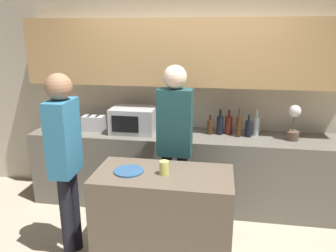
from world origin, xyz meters
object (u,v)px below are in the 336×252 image
at_px(bottle_0, 210,127).
at_px(bottle_1, 220,125).
at_px(person_center, 175,135).
at_px(bottle_4, 248,128).
at_px(bottle_3, 239,126).
at_px(potted_plant, 294,123).
at_px(toaster, 94,123).
at_px(plate_on_island, 129,171).
at_px(person_left, 65,152).
at_px(bottle_5, 256,126).
at_px(microwave, 134,120).
at_px(bottle_2, 229,125).
at_px(cup_0, 164,168).

bearing_deg(bottle_0, bottle_1, 4.68).
bearing_deg(person_center, bottle_4, -140.90).
bearing_deg(bottle_3, potted_plant, -2.64).
relative_size(toaster, bottle_0, 1.11).
bearing_deg(bottle_1, bottle_4, -6.56).
bearing_deg(bottle_1, potted_plant, -5.67).
bearing_deg(plate_on_island, person_left, -179.17).
relative_size(bottle_0, bottle_5, 0.78).
height_order(bottle_3, bottle_5, bottle_3).
bearing_deg(microwave, bottle_3, 1.34).
height_order(bottle_2, bottle_5, bottle_5).
height_order(bottle_5, person_center, person_center).
bearing_deg(bottle_1, person_left, -137.98).
bearing_deg(bottle_2, bottle_3, -36.89).
bearing_deg(toaster, plate_on_island, -56.03).
height_order(bottle_3, plate_on_island, bottle_3).
relative_size(microwave, plate_on_island, 2.00).
bearing_deg(person_left, bottle_4, 123.44).
height_order(microwave, bottle_5, same).
distance_m(cup_0, person_left, 0.89).
distance_m(bottle_1, person_left, 1.80).
bearing_deg(person_center, bottle_3, -137.23).
bearing_deg(bottle_2, bottle_0, -169.47).
relative_size(bottle_2, person_center, 0.17).
xyz_separation_m(microwave, bottle_2, (1.12, 0.11, -0.04)).
relative_size(toaster, bottle_3, 0.79).
distance_m(microwave, potted_plant, 1.81).
height_order(bottle_4, person_center, person_center).
distance_m(bottle_2, cup_0, 1.35).
bearing_deg(potted_plant, cup_0, -138.16).
distance_m(bottle_3, person_left, 1.93).
bearing_deg(potted_plant, bottle_4, 174.93).
relative_size(potted_plant, bottle_0, 1.69).
xyz_separation_m(microwave, toaster, (-0.50, 0.00, -0.06)).
relative_size(bottle_3, person_center, 0.19).
xyz_separation_m(toaster, bottle_1, (1.52, 0.08, 0.02)).
xyz_separation_m(microwave, potted_plant, (1.81, 0.00, 0.05)).
height_order(bottle_1, bottle_3, bottle_3).
bearing_deg(bottle_5, bottle_4, -143.00).
relative_size(toaster, bottle_5, 0.87).
bearing_deg(bottle_3, person_center, -139.08).
height_order(bottle_0, bottle_3, bottle_3).
bearing_deg(bottle_5, bottle_3, -157.32).
distance_m(microwave, bottle_5, 1.44).
bearing_deg(bottle_1, toaster, -177.01).
relative_size(toaster, cup_0, 2.17).
xyz_separation_m(toaster, person_center, (1.07, -0.54, 0.07)).
bearing_deg(bottle_0, bottle_4, -3.62).
bearing_deg(microwave, bottle_5, 4.58).
relative_size(potted_plant, bottle_5, 1.31).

